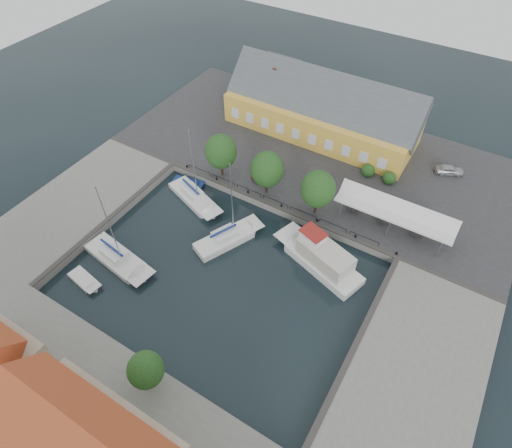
{
  "coord_description": "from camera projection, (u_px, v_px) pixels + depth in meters",
  "views": [
    {
      "loc": [
        18.17,
        -24.02,
        39.3
      ],
      "look_at": [
        0.0,
        6.0,
        1.5
      ],
      "focal_mm": 30.0,
      "sensor_mm": 36.0,
      "label": 1
    }
  ],
  "objects": [
    {
      "name": "trawler",
      "position": [
        320.0,
        259.0,
        48.59
      ],
      "size": [
        11.91,
        6.78,
        5.0
      ],
      "color": "silver",
      "rests_on": "ground"
    },
    {
      "name": "warehouse",
      "position": [
        319.0,
        110.0,
        63.36
      ],
      "size": [
        28.56,
        14.0,
        9.55
      ],
      "color": "gold",
      "rests_on": "north_quay"
    },
    {
      "name": "west_quay",
      "position": [
        79.0,
        204.0,
        55.41
      ],
      "size": [
        12.0,
        24.0,
        1.0
      ],
      "primitive_type": "cube",
      "color": "slate",
      "rests_on": "ground"
    },
    {
      "name": "townhouses",
      "position": [
        69.0,
        448.0,
        30.72
      ],
      "size": [
        36.3,
        8.5,
        12.0
      ],
      "color": "beige",
      "rests_on": "south_bank"
    },
    {
      "name": "east_quay",
      "position": [
        413.0,
        374.0,
        39.91
      ],
      "size": [
        12.0,
        24.0,
        1.0
      ],
      "primitive_type": "cube",
      "color": "slate",
      "rests_on": "ground"
    },
    {
      "name": "west_boat_a",
      "position": [
        194.0,
        198.0,
        56.41
      ],
      "size": [
        9.46,
        5.5,
        12.14
      ],
      "color": "silver",
      "rests_on": "ground"
    },
    {
      "name": "car_red",
      "position": [
        267.0,
        170.0,
        57.95
      ],
      "size": [
        2.75,
        5.0,
        1.56
      ],
      "primitive_type": "imported",
      "rotation": [
        0.0,
        0.0,
        -0.24
      ],
      "color": "#521912",
      "rests_on": "north_quay"
    },
    {
      "name": "car_silver",
      "position": [
        450.0,
        170.0,
        58.25
      ],
      "size": [
        4.07,
        2.9,
        1.29
      ],
      "primitive_type": "imported",
      "rotation": [
        0.0,
        0.0,
        1.98
      ],
      "color": "#B2B5BA",
      "rests_on": "north_quay"
    },
    {
      "name": "ground",
      "position": [
        229.0,
        265.0,
        49.19
      ],
      "size": [
        140.0,
        140.0,
        0.0
      ],
      "primitive_type": "plane",
      "color": "black",
      "rests_on": "ground"
    },
    {
      "name": "quay_trees",
      "position": [
        267.0,
        169.0,
        53.3
      ],
      "size": [
        18.2,
        4.2,
        6.3
      ],
      "color": "black",
      "rests_on": "north_quay"
    },
    {
      "name": "launch_sw",
      "position": [
        85.0,
        281.0,
        47.59
      ],
      "size": [
        4.53,
        2.28,
        0.98
      ],
      "color": "silver",
      "rests_on": "ground"
    },
    {
      "name": "launch_nw",
      "position": [
        187.0,
        184.0,
        58.59
      ],
      "size": [
        4.67,
        2.61,
        0.88
      ],
      "color": "navy",
      "rests_on": "ground"
    },
    {
      "name": "tent_canopy",
      "position": [
        396.0,
        211.0,
        50.0
      ],
      "size": [
        14.0,
        4.0,
        2.83
      ],
      "color": "white",
      "rests_on": "north_quay"
    },
    {
      "name": "center_sailboat",
      "position": [
        228.0,
        239.0,
        51.46
      ],
      "size": [
        5.97,
        8.99,
        12.14
      ],
      "color": "silver",
      "rests_on": "ground"
    },
    {
      "name": "south_bank",
      "position": [
        93.0,
        429.0,
        36.6
      ],
      "size": [
        56.0,
        14.0,
        1.0
      ],
      "primitive_type": "cube",
      "color": "slate",
      "rests_on": "ground"
    },
    {
      "name": "west_boat_d",
      "position": [
        118.0,
        259.0,
        49.47
      ],
      "size": [
        9.95,
        4.22,
        12.75
      ],
      "color": "silver",
      "rests_on": "ground"
    },
    {
      "name": "north_quay",
      "position": [
        316.0,
        156.0,
        62.21
      ],
      "size": [
        56.0,
        26.0,
        1.0
      ],
      "primitive_type": "cube",
      "color": "#2D2D30",
      "rests_on": "ground"
    },
    {
      "name": "quay_edge_fittings",
      "position": [
        251.0,
        233.0,
        51.17
      ],
      "size": [
        56.0,
        24.72,
        0.4
      ],
      "color": "#383533",
      "rests_on": "north_quay"
    }
  ]
}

